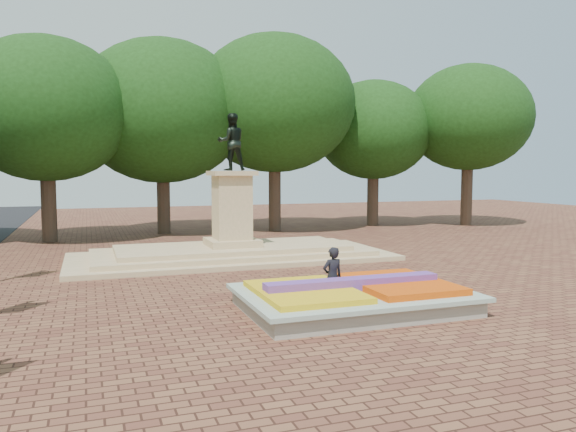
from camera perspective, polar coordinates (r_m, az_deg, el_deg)
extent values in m
plane|color=brown|center=(17.59, 0.73, -8.27)|extent=(90.00, 90.00, 0.00)
cube|color=gray|center=(16.14, 6.62, -8.67)|extent=(6.00, 4.00, 0.45)
cube|color=#B3C2B0|center=(16.08, 6.63, -7.71)|extent=(6.30, 4.30, 0.12)
cube|color=#D9510C|center=(16.73, 11.12, -6.82)|extent=(2.60, 3.40, 0.22)
cube|color=yellow|center=(15.47, 1.77, -7.72)|extent=(2.60, 3.40, 0.18)
cube|color=#5C338C|center=(16.03, 6.64, -6.95)|extent=(5.20, 0.55, 0.38)
cube|color=tan|center=(25.09, -5.68, -4.13)|extent=(14.00, 6.00, 0.20)
cube|color=tan|center=(25.06, -5.68, -3.68)|extent=(12.00, 5.00, 0.20)
cube|color=tan|center=(25.03, -5.68, -3.23)|extent=(10.00, 4.00, 0.20)
cube|color=tan|center=(25.00, -5.69, -2.66)|extent=(2.20, 2.20, 0.30)
cube|color=tan|center=(24.85, -5.72, 0.89)|extent=(1.50, 1.50, 2.80)
cube|color=tan|center=(24.79, -5.75, 4.35)|extent=(1.90, 1.90, 0.20)
imported|color=black|center=(24.82, -5.77, 7.47)|extent=(1.22, 0.95, 2.50)
cylinder|color=#3C2E20|center=(34.17, -23.05, 1.07)|extent=(0.80, 0.80, 4.00)
ellipsoid|color=#15340E|center=(34.23, -23.31, 8.94)|extent=(8.80, 8.80, 7.48)
cylinder|color=#3C2E20|center=(34.48, -11.36, 1.39)|extent=(0.80, 0.80, 4.00)
ellipsoid|color=#15340E|center=(34.53, -11.49, 9.19)|extent=(8.80, 8.80, 7.48)
cylinder|color=#3C2E20|center=(36.16, -0.32, 1.63)|extent=(0.80, 0.80, 4.00)
ellipsoid|color=#15340E|center=(36.21, -0.32, 9.07)|extent=(8.80, 8.80, 7.48)
cylinder|color=#3C2E20|center=(39.04, 9.42, 1.80)|extent=(0.80, 0.80, 4.00)
ellipsoid|color=#15340E|center=(39.09, 9.52, 8.68)|extent=(8.80, 8.80, 7.48)
cylinder|color=#3C2E20|center=(42.89, 17.63, 1.90)|extent=(0.80, 0.80, 4.00)
ellipsoid|color=#15340E|center=(42.93, 17.79, 8.16)|extent=(8.80, 8.80, 7.48)
imported|color=black|center=(16.31, 4.55, -6.19)|extent=(0.68, 0.49, 1.74)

